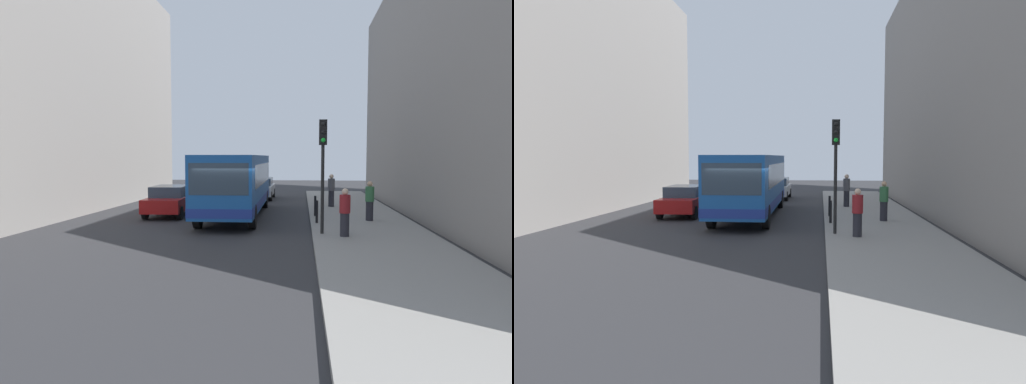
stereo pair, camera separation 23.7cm
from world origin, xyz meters
The scene contains 13 objects.
ground_plane centered at (0.00, 0.00, 0.00)m, with size 80.00×80.00×0.00m, color #2D2D30.
sidewalk centered at (5.40, 0.00, 0.07)m, with size 4.40×40.00×0.15m, color gray.
building_left centered at (-11.50, 4.00, 7.26)m, with size 7.00×32.00×14.52m, color gray.
building_right centered at (11.50, 4.00, 6.55)m, with size 7.00×32.00×13.10m, color gray.
bus centered at (-0.35, 4.51, 1.73)m, with size 2.67×11.05×3.00m.
car_beside_bus centered at (-3.72, 4.48, 0.78)m, with size 2.01×4.47×1.48m.
car_behind_bus centered at (-0.05, 14.03, 0.78)m, with size 1.88×4.41×1.48m.
traffic_light centered at (3.55, -1.24, 3.01)m, with size 0.28×0.33×4.10m.
bollard_near centered at (3.45, 1.50, 0.62)m, with size 0.11×0.11×0.95m, color black.
bollard_mid centered at (3.45, 3.83, 0.62)m, with size 0.11×0.11×0.95m, color black.
pedestrian_near_signal centered at (4.31, -1.77, 0.99)m, with size 0.38×0.38×1.69m.
pedestrian_mid_sidewalk centered at (5.76, 2.40, 1.01)m, with size 0.38×0.38×1.72m.
pedestrian_far_sidewalk centered at (4.47, 8.12, 1.06)m, with size 0.38×0.38×1.81m.
Camera 2 is at (3.02, -17.99, 2.93)m, focal length 32.51 mm.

